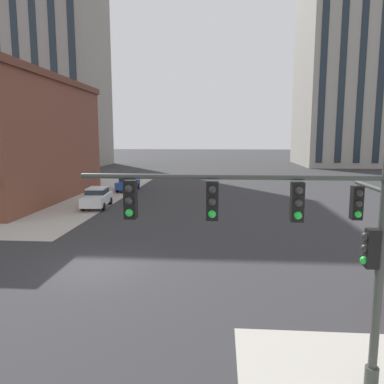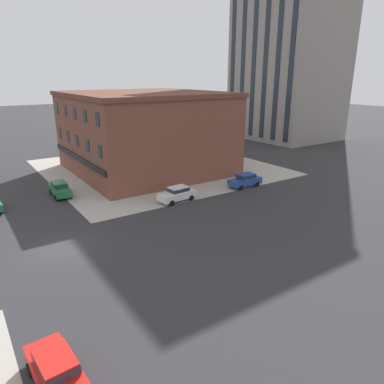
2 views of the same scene
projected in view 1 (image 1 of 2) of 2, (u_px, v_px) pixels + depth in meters
ground_plane at (98, 268)px, 17.06m from camera, size 320.00×320.00×0.00m
traffic_signal_main at (306, 233)px, 8.73m from camera, size 7.04×2.09×5.62m
car_cross_westbound at (128, 182)px, 41.39m from camera, size 1.91×4.41×1.68m
car_parked_curb at (97, 197)px, 31.44m from camera, size 2.17×4.53×1.68m
residential_tower_skyline_right at (347, 25)px, 75.00m from camera, size 17.25×20.16×55.91m
residential_tower_skyline_left at (46, 32)px, 72.05m from camera, size 20.38×17.77×51.61m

